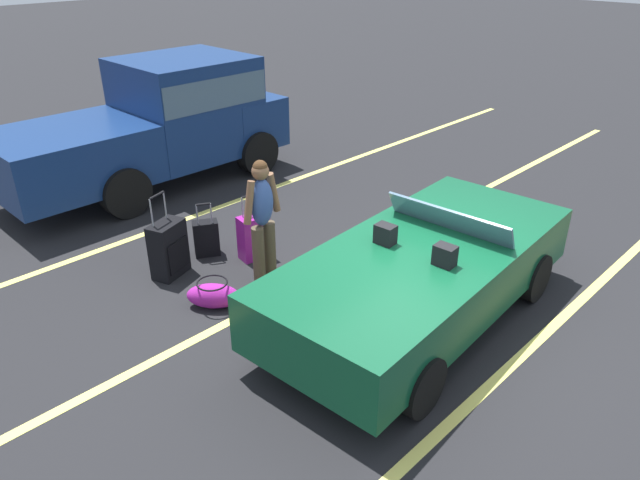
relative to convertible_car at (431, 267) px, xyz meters
The scene contains 11 objects.
ground_plane 0.62m from the convertible_car, behind, with size 80.00×80.00×0.00m, color black.
lot_line_near 1.37m from the convertible_car, 99.70° to the right, with size 18.00×0.12×0.01m, color #EAE066.
lot_line_mid 1.61m from the convertible_car, 98.01° to the left, with size 18.00×0.12×0.01m, color #EAE066.
lot_line_far 4.23m from the convertible_car, 92.85° to the left, with size 18.00×0.12×0.01m, color #EAE066.
convertible_car is the anchor object (origin of this frame).
suitcase_large_black 3.33m from the convertible_car, 119.77° to the left, with size 0.55×0.43×1.12m.
suitcase_medium_bright 2.54m from the convertible_car, 103.44° to the left, with size 0.43×0.30×0.91m.
suitcase_small_carryon 3.18m from the convertible_car, 108.33° to the left, with size 0.39×0.34×0.80m.
duffel_bag 2.57m from the convertible_car, 132.63° to the left, with size 0.64×0.68×0.34m.
traveler_person 2.09m from the convertible_car, 116.70° to the left, with size 0.61×0.25×1.65m.
parked_pickup_truck_near 5.87m from the convertible_car, 87.53° to the left, with size 5.01×2.10×2.10m.
Camera 1 is at (-4.82, -3.16, 3.94)m, focal length 33.00 mm.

